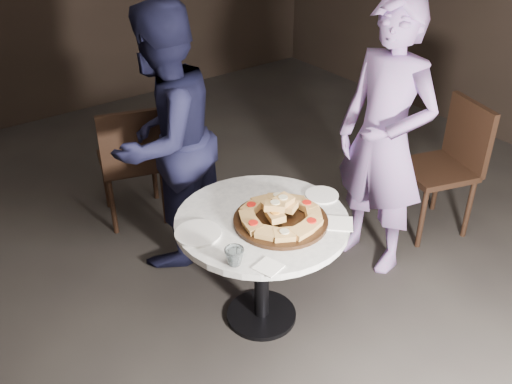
% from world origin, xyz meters
% --- Properties ---
extents(floor, '(7.00, 7.00, 0.00)m').
position_xyz_m(floor, '(0.00, 0.00, 0.00)').
color(floor, black).
rests_on(floor, ground).
extents(table, '(1.06, 1.06, 0.65)m').
position_xyz_m(table, '(-0.04, 0.13, 0.53)').
color(table, black).
rests_on(table, ground).
extents(serving_board, '(0.56, 0.56, 0.02)m').
position_xyz_m(serving_board, '(0.02, 0.05, 0.66)').
color(serving_board, black).
rests_on(serving_board, table).
extents(focaccia_pile, '(0.41, 0.41, 0.11)m').
position_xyz_m(focaccia_pile, '(0.02, 0.05, 0.70)').
color(focaccia_pile, tan).
rests_on(focaccia_pile, serving_board).
extents(plate_left, '(0.26, 0.26, 0.01)m').
position_xyz_m(plate_left, '(-0.36, 0.20, 0.66)').
color(plate_left, white).
rests_on(plate_left, table).
extents(plate_right, '(0.19, 0.19, 0.01)m').
position_xyz_m(plate_right, '(0.35, 0.11, 0.66)').
color(plate_right, white).
rests_on(plate_right, table).
extents(water_glass, '(0.09, 0.09, 0.08)m').
position_xyz_m(water_glass, '(-0.35, -0.08, 0.69)').
color(water_glass, silver).
rests_on(water_glass, table).
extents(napkin_near, '(0.13, 0.13, 0.01)m').
position_xyz_m(napkin_near, '(-0.25, -0.19, 0.65)').
color(napkin_near, white).
rests_on(napkin_near, table).
extents(napkin_far, '(0.17, 0.17, 0.01)m').
position_xyz_m(napkin_far, '(0.24, -0.14, 0.65)').
color(napkin_far, white).
rests_on(napkin_far, table).
extents(chair_far, '(0.50, 0.52, 0.86)m').
position_xyz_m(chair_far, '(-0.15, 1.38, 0.49)').
color(chair_far, black).
rests_on(chair_far, ground).
extents(chair_right, '(0.53, 0.52, 0.88)m').
position_xyz_m(chair_right, '(1.48, 0.13, 0.51)').
color(chair_right, black).
rests_on(chair_right, ground).
extents(diner_navy, '(0.94, 0.85, 1.57)m').
position_xyz_m(diner_navy, '(-0.12, 0.94, 0.79)').
color(diner_navy, black).
rests_on(diner_navy, ground).
extents(diner_teal, '(0.46, 0.64, 1.62)m').
position_xyz_m(diner_teal, '(0.85, 0.15, 0.81)').
color(diner_teal, '#7F65A1').
rests_on(diner_teal, ground).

